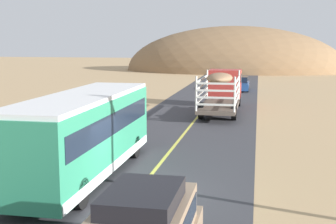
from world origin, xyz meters
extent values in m
plane|color=tan|center=(0.00, 0.00, 0.00)|extent=(240.00, 240.00, 0.00)
cube|color=#38383D|center=(0.00, 0.00, 0.01)|extent=(8.00, 120.00, 0.02)
cube|color=#D8CC4C|center=(0.00, 0.00, 0.02)|extent=(0.16, 117.60, 0.00)
cube|color=black|center=(1.81, -6.35, 2.13)|extent=(1.42, 2.07, 0.36)
cube|color=#B2332D|center=(1.44, 22.06, 1.82)|extent=(2.50, 2.20, 2.20)
cube|color=#192333|center=(1.44, 22.06, 2.27)|extent=(2.53, 1.54, 0.70)
cube|color=brown|center=(1.44, 16.66, 0.72)|extent=(2.50, 6.40, 0.24)
cylinder|color=silver|center=(0.25, 19.80, 1.94)|extent=(0.12, 0.12, 2.20)
cylinder|color=silver|center=(2.63, 19.80, 1.94)|extent=(0.12, 0.12, 2.20)
cylinder|color=silver|center=(0.25, 13.52, 1.94)|extent=(0.12, 0.12, 2.20)
cylinder|color=silver|center=(2.63, 13.52, 1.94)|extent=(0.12, 0.12, 2.20)
cube|color=silver|center=(0.23, 16.66, 1.28)|extent=(0.08, 6.30, 0.12)
cube|color=silver|center=(2.65, 16.66, 1.28)|extent=(0.08, 6.30, 0.12)
cube|color=silver|center=(1.44, 13.50, 1.28)|extent=(2.40, 0.08, 0.12)
cube|color=silver|center=(0.23, 16.66, 1.72)|extent=(0.08, 6.30, 0.12)
cube|color=silver|center=(2.65, 16.66, 1.72)|extent=(0.08, 6.30, 0.12)
cube|color=silver|center=(1.44, 13.50, 1.72)|extent=(2.40, 0.08, 0.12)
cube|color=silver|center=(0.23, 16.66, 2.16)|extent=(0.08, 6.30, 0.12)
cube|color=silver|center=(2.65, 16.66, 2.16)|extent=(0.08, 6.30, 0.12)
cube|color=silver|center=(1.44, 13.50, 2.16)|extent=(2.40, 0.08, 0.12)
cube|color=silver|center=(0.23, 16.66, 2.60)|extent=(0.08, 6.30, 0.12)
cube|color=silver|center=(2.65, 16.66, 2.60)|extent=(0.08, 6.30, 0.12)
cube|color=silver|center=(1.44, 13.50, 2.60)|extent=(2.40, 0.08, 0.12)
ellipsoid|color=#8C6B4C|center=(1.44, 16.66, 2.69)|extent=(1.75, 3.84, 0.70)
cylinder|color=black|center=(0.35, 22.06, 0.57)|extent=(0.32, 1.10, 1.10)
cylinder|color=black|center=(2.53, 22.06, 0.57)|extent=(0.32, 1.10, 1.10)
cylinder|color=black|center=(0.35, 15.38, 0.57)|extent=(0.32, 1.10, 1.10)
cylinder|color=black|center=(2.53, 15.38, 0.57)|extent=(0.32, 1.10, 1.10)
cube|color=#2D8C66|center=(-2.45, 1.36, 1.72)|extent=(2.50, 10.00, 2.70)
cube|color=white|center=(-2.45, 1.36, 3.15)|extent=(2.45, 9.80, 0.16)
cube|color=#192333|center=(-2.45, 1.36, 2.19)|extent=(2.54, 9.20, 0.80)
cube|color=silver|center=(-2.45, 1.36, 0.57)|extent=(2.53, 9.80, 0.36)
cylinder|color=black|center=(-3.55, 4.61, 0.52)|extent=(0.30, 1.00, 1.00)
cylinder|color=black|center=(-1.35, 4.61, 0.52)|extent=(0.30, 1.00, 1.00)
cylinder|color=black|center=(-3.55, -1.89, 0.52)|extent=(0.30, 1.00, 1.00)
cylinder|color=black|center=(-1.35, -1.89, 0.52)|extent=(0.30, 1.00, 1.00)
cube|color=#264C8C|center=(2.19, 33.83, 0.53)|extent=(1.80, 4.40, 0.70)
cube|color=#192333|center=(2.19, 33.93, 1.18)|extent=(1.53, 2.20, 0.60)
cylinder|color=black|center=(1.40, 35.15, 0.35)|extent=(0.22, 0.66, 0.66)
cylinder|color=black|center=(2.98, 35.15, 0.35)|extent=(0.22, 0.66, 0.66)
cylinder|color=black|center=(1.40, 32.51, 0.35)|extent=(0.22, 0.66, 0.66)
cylinder|color=black|center=(2.98, 32.51, 0.35)|extent=(0.22, 0.66, 0.66)
ellipsoid|color=olive|center=(-0.10, 65.74, 0.00)|extent=(37.57, 21.46, 15.31)
camera|label=1|loc=(4.02, -14.98, 5.25)|focal=49.48mm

